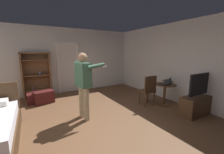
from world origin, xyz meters
TOP-DOWN VIEW (x-y plane):
  - ground_plane at (0.00, 0.00)m, footprint 7.21×7.21m
  - wall_back at (0.00, 3.34)m, footprint 6.60×0.12m
  - wall_right at (3.24, 0.00)m, footprint 0.12×6.80m
  - doorway_frame at (0.29, 3.26)m, footprint 0.93×0.08m
  - bookshelf at (-0.94, 3.11)m, footprint 1.00×0.32m
  - tv_flatscreen at (2.88, -0.86)m, footprint 1.21×0.40m
  - side_table at (2.60, 0.08)m, footprint 0.69×0.69m
  - laptop at (2.57, 0.03)m, footprint 0.33×0.34m
  - bottle_on_table at (2.74, -0.00)m, footprint 0.06×0.06m
  - wooden_chair at (2.09, 0.29)m, footprint 0.47×0.47m
  - person_blue_shirt at (0.02, 0.47)m, footprint 0.74×0.61m
  - suitcase_dark at (-1.04, 2.38)m, footprint 0.57×0.41m
  - suitcase_small at (-0.81, 2.23)m, footprint 0.67×0.51m

SIDE VIEW (x-z plane):
  - ground_plane at x=0.00m, z-range 0.00..0.00m
  - suitcase_dark at x=-1.04m, z-range 0.00..0.34m
  - suitcase_small at x=-0.81m, z-range 0.00..0.42m
  - tv_flatscreen at x=2.88m, z-range -0.25..0.92m
  - side_table at x=2.60m, z-range 0.13..0.83m
  - wooden_chair at x=2.09m, z-range 0.05..1.04m
  - laptop at x=2.57m, z-range 0.67..0.83m
  - bottle_on_table at x=2.74m, z-range 0.68..0.90m
  - bookshelf at x=-0.94m, z-range 0.07..1.78m
  - person_blue_shirt at x=0.02m, z-range 0.14..1.85m
  - doorway_frame at x=0.29m, z-range 0.16..2.29m
  - wall_back at x=0.00m, z-range 0.00..2.71m
  - wall_right at x=3.24m, z-range 0.00..2.71m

